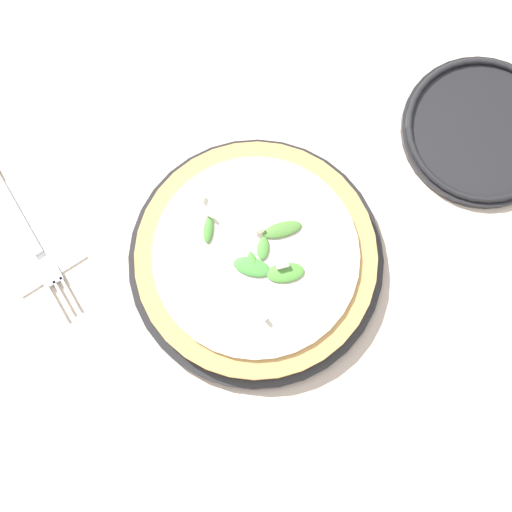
{
  "coord_description": "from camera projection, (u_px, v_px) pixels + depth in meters",
  "views": [
    {
      "loc": [
        0.21,
        -0.03,
        0.85
      ],
      "look_at": [
        0.04,
        0.03,
        0.03
      ],
      "focal_mm": 50.0,
      "sensor_mm": 36.0,
      "label": 1
    }
  ],
  "objects": [
    {
      "name": "pizza_arugula_main",
      "position": [
        256.0,
        258.0,
        0.85
      ],
      "size": [
        0.31,
        0.31,
        0.05
      ],
      "color": "black",
      "rests_on": "ground_plane"
    },
    {
      "name": "ground_plane",
      "position": [
        219.0,
        243.0,
        0.88
      ],
      "size": [
        6.0,
        6.0,
        0.0
      ],
      "primitive_type": "plane",
      "color": "beige"
    },
    {
      "name": "side_plate_white",
      "position": [
        482.0,
        130.0,
        0.9
      ],
      "size": [
        0.2,
        0.2,
        0.02
      ],
      "color": "black",
      "rests_on": "ground_plane"
    },
    {
      "name": "fork",
      "position": [
        28.0,
        235.0,
        0.87
      ],
      "size": [
        0.22,
        0.05,
        0.0
      ],
      "rotation": [
        0.0,
        0.0,
        0.17
      ],
      "color": "silver",
      "rests_on": "ground_plane"
    },
    {
      "name": "napkin",
      "position": [
        26.0,
        230.0,
        0.88
      ],
      "size": [
        0.16,
        0.12,
        0.01
      ],
      "rotation": [
        0.0,
        0.0,
        0.21
      ],
      "color": "white",
      "rests_on": "ground_plane"
    }
  ]
}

